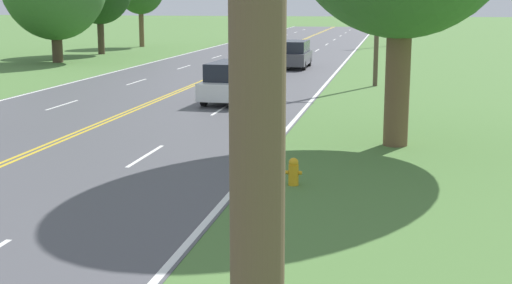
# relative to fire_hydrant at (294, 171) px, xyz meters

# --- Properties ---
(fire_hydrant) EXTENTS (0.41, 0.25, 0.68)m
(fire_hydrant) POSITION_rel_fire_hydrant_xyz_m (0.00, 0.00, 0.00)
(fire_hydrant) COLOR gold
(fire_hydrant) RESTS_ON ground
(car_white_van_mid_far) EXTENTS (2.14, 4.56, 1.78)m
(car_white_van_mid_far) POSITION_rel_fire_hydrant_xyz_m (-4.71, 13.77, 0.58)
(car_white_van_mid_far) COLOR black
(car_white_van_mid_far) RESTS_ON ground
(car_dark_grey_van_receding) EXTENTS (1.74, 4.66, 1.80)m
(car_dark_grey_van_receding) POSITION_rel_fire_hydrant_xyz_m (-4.22, 30.32, 0.58)
(car_dark_grey_van_receding) COLOR black
(car_dark_grey_van_receding) RESTS_ON ground
(car_black_van_distant) EXTENTS (1.85, 4.22, 1.72)m
(car_black_van_distant) POSITION_rel_fire_hydrant_xyz_m (-12.84, 56.44, 0.56)
(car_black_van_distant) COLOR black
(car_black_van_distant) RESTS_ON ground
(car_red_suv_horizon) EXTENTS (1.91, 4.46, 1.83)m
(car_red_suv_horizon) POSITION_rel_fire_hydrant_xyz_m (-12.22, 62.07, 0.62)
(car_red_suv_horizon) COLOR black
(car_red_suv_horizon) RESTS_ON ground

